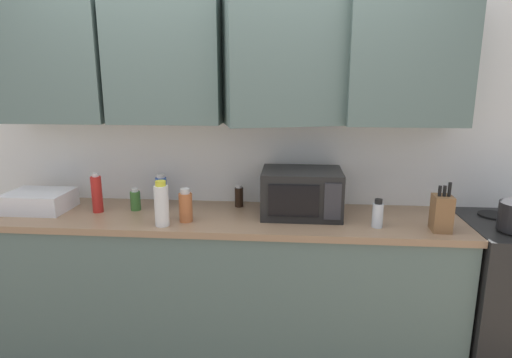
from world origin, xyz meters
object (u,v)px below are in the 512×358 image
Objects in this scene: bottle_red_sauce at (97,194)px; microwave at (301,193)px; bottle_spice_jar at (186,206)px; bottle_green_oil at (135,200)px; knife_block at (442,213)px; bottle_soy_dark at (239,196)px; bottle_white_jar at (162,204)px; bottle_blue_cleaner at (161,191)px; dish_rack at (39,201)px; bottle_clear_tall at (378,214)px.

microwave is at bearing 2.50° from bottle_red_sauce.
bottle_red_sauce is at bearing 167.82° from bottle_spice_jar.
microwave is at bearing -0.23° from bottle_green_oil.
knife_block reaches higher than bottle_soy_dark.
bottle_soy_dark is 0.55× the size of bottle_white_jar.
bottle_soy_dark is 1.02× the size of bottle_green_oil.
bottle_spice_jar is 1.38× the size of bottle_soy_dark.
microwave reaches higher than bottle_blue_cleaner.
knife_block is at bearing -4.02° from dish_rack.
bottle_white_jar is at bearing -24.01° from bottle_red_sauce.
knife_block is 1.05× the size of bottle_white_jar.
bottle_blue_cleaner is 0.40m from bottle_white_jar.
bottle_green_oil is (-1.05, 0.00, -0.07)m from microwave.
bottle_spice_jar is at bearing -26.73° from bottle_green_oil.
bottle_red_sauce reaches higher than bottle_soy_dark.
bottle_red_sauce is 1.70m from bottle_clear_tall.
bottle_soy_dark is 0.87× the size of bottle_clear_tall.
bottle_blue_cleaner is at bearing 167.26° from bottle_clear_tall.
bottle_white_jar is at bearing -133.93° from bottle_soy_dark.
bottle_red_sauce is (-1.27, -0.06, -0.02)m from microwave.
bottle_blue_cleaner is (0.36, 0.17, -0.02)m from bottle_red_sauce.
bottle_spice_jar is at bearing 179.61° from bottle_clear_tall.
bottle_blue_cleaner is (-1.34, 0.30, 0.03)m from bottle_clear_tall.
bottle_blue_cleaner is (-0.91, 0.11, -0.04)m from microwave.
knife_block is 1.70m from bottle_blue_cleaner.
bottle_green_oil is (-0.65, -0.13, -0.00)m from bottle_soy_dark.
bottle_green_oil is 0.66× the size of bottle_blue_cleaner.
knife_block reaches higher than bottle_blue_cleaner.
bottle_clear_tall is at bearing -3.88° from dish_rack.
bottle_spice_jar is 1.10m from bottle_clear_tall.
bottle_white_jar is (0.26, -0.27, 0.06)m from bottle_green_oil.
bottle_green_oil is at bearing -168.50° from bottle_soy_dark.
dish_rack is at bearing -178.26° from microwave.
bottle_white_jar is (0.48, -0.21, 0.01)m from bottle_red_sauce.
bottle_green_oil is (-0.37, 0.19, -0.03)m from bottle_spice_jar.
bottle_red_sauce is at bearing 175.37° from knife_block.
bottle_white_jar is at bearing -178.20° from knife_block.
knife_block is 1.11× the size of bottle_red_sauce.
bottle_red_sauce is 0.52m from bottle_white_jar.
microwave is 1.92× the size of bottle_red_sauce.
bottle_green_oil is at bearing 133.31° from bottle_white_jar.
bottle_red_sauce is at bearing 175.42° from bottle_clear_tall.
knife_block is at bearing -11.19° from bottle_blue_cleaner.
microwave is at bearing 155.73° from bottle_clear_tall.
bottle_soy_dark is at bearing 12.42° from bottle_red_sauce.
bottle_spice_jar is at bearing -7.75° from dish_rack.
bottle_green_oil is at bearing 15.08° from bottle_red_sauce.
bottle_white_jar is (0.12, -0.38, 0.02)m from bottle_blue_cleaner.
dish_rack is at bearing -167.86° from bottle_blue_cleaner.
bottle_clear_tall is at bearing -21.60° from bottle_soy_dark.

